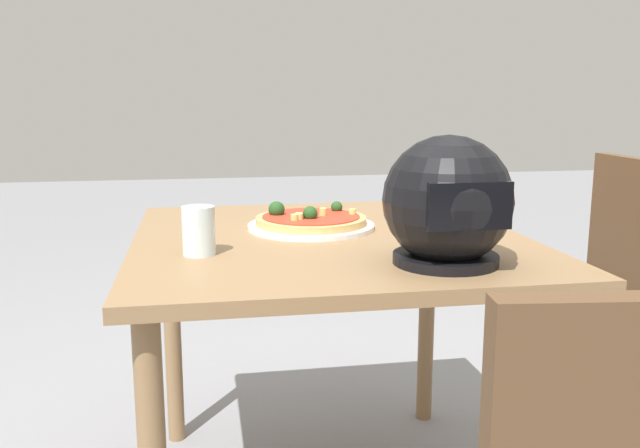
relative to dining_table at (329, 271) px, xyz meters
The scene contains 5 objects.
dining_table is the anchor object (origin of this frame).
pizza_plate 0.13m from the dining_table, 71.60° to the right, with size 0.32×0.32×0.01m, color white.
pizza 0.15m from the dining_table, 70.53° to the right, with size 0.28×0.28×0.05m.
motorcycle_helmet 0.41m from the dining_table, 120.10° to the left, with size 0.26×0.26×0.26m.
drinking_glass 0.37m from the dining_table, 25.19° to the left, with size 0.07×0.07×0.10m, color silver.
Camera 1 is at (0.30, 1.55, 1.05)m, focal length 37.83 mm.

